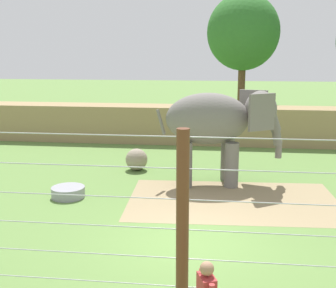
{
  "coord_description": "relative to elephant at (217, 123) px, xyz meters",
  "views": [
    {
      "loc": [
        0.69,
        -10.38,
        4.78
      ],
      "look_at": [
        -1.21,
        5.22,
        1.4
      ],
      "focal_mm": 46.84,
      "sensor_mm": 36.0,
      "label": 1
    }
  ],
  "objects": [
    {
      "name": "cable_fence",
      "position": [
        -0.55,
        -8.41,
        -0.47
      ],
      "size": [
        8.3,
        0.22,
        3.51
      ],
      "color": "brown",
      "rests_on": "ground"
    },
    {
      "name": "tree_behind_wall",
      "position": [
        1.31,
        11.65,
        3.55
      ],
      "size": [
        4.3,
        4.3,
        8.08
      ],
      "color": "brown",
      "rests_on": "ground"
    },
    {
      "name": "dirt_patch",
      "position": [
        0.58,
        -1.87,
        -2.23
      ],
      "size": [
        6.94,
        4.46,
        0.01
      ],
      "primitive_type": "cube",
      "rotation": [
        0.0,
        0.0,
        0.05
      ],
      "color": "#937F5B",
      "rests_on": "ground"
    },
    {
      "name": "water_tub",
      "position": [
        -4.85,
        -2.18,
        -2.06
      ],
      "size": [
        1.1,
        1.1,
        0.35
      ],
      "color": "gray",
      "rests_on": "ground"
    },
    {
      "name": "enrichment_ball",
      "position": [
        -3.23,
        1.39,
        -1.79
      ],
      "size": [
        0.89,
        0.89,
        0.89
      ],
      "primitive_type": "sphere",
      "color": "gray",
      "rests_on": "ground"
    },
    {
      "name": "ground_plane",
      "position": [
        -0.57,
        -5.13,
        -2.24
      ],
      "size": [
        120.0,
        120.0,
        0.0
      ],
      "primitive_type": "plane",
      "color": "#5B7F3D"
    },
    {
      "name": "embankment_wall",
      "position": [
        -0.57,
        7.13,
        -1.28
      ],
      "size": [
        36.0,
        1.8,
        1.92
      ],
      "primitive_type": "cube",
      "color": "#997F56",
      "rests_on": "ground"
    },
    {
      "name": "elephant",
      "position": [
        0.0,
        0.0,
        0.0
      ],
      "size": [
        4.54,
        2.15,
        3.38
      ],
      "color": "slate",
      "rests_on": "ground"
    }
  ]
}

